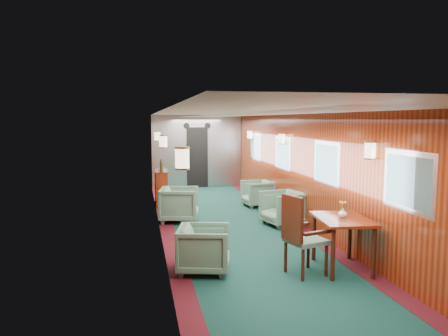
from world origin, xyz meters
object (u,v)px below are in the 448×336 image
Objects in this scene: dining_table at (342,226)px; armchair_right_near at (283,208)px; credenza at (161,187)px; armchair_left_far at (179,204)px; side_chair at (300,232)px; armchair_right_far at (257,193)px; armchair_left_near at (204,249)px.

armchair_right_near is at bearing 95.44° from dining_table.
credenza is 3.71m from armchair_right_near.
dining_table is 4.18m from armchair_left_far.
side_chair is 1.60× the size of armchair_right_far.
credenza reaches higher than armchair_right_far.
dining_table is 0.94× the size of credenza.
armchair_left_far reaches higher than armchair_right_far.
dining_table is at bearing -84.73° from armchair_left_near.
side_chair is 1.55× the size of armchair_left_near.
side_chair is at bearing -27.94° from armchair_right_near.
armchair_right_far is at bearing -15.62° from credenza.
side_chair is 0.98× the size of credenza.
credenza is 2.55m from armchair_right_far.
credenza is 2.04m from armchair_left_far.
credenza reaches higher than armchair_left_far.
armchair_left_far is 1.04× the size of armchair_right_near.
dining_table is 2.09m from armchair_left_near.
side_chair reaches higher than armchair_left_far.
credenza reaches higher than side_chair.
credenza is 5.34m from armchair_left_near.
credenza reaches higher than armchair_left_near.
dining_table is 0.73m from side_chair.
credenza is 1.63× the size of armchair_right_far.
armchair_left_far is at bearing -123.55° from armchair_right_near.
armchair_left_near is 3.31m from armchair_left_far.
armchair_left_far reaches higher than armchair_right_near.
credenza is at bearing -110.90° from armchair_right_far.
armchair_right_near is at bearing 59.72° from side_chair.
armchair_right_near is (0.03, 2.82, -0.30)m from dining_table.
armchair_right_near is (0.75, 2.95, -0.27)m from side_chair.
dining_table is 1.34× the size of armchair_left_far.
armchair_right_far is (0.04, 4.92, -0.33)m from dining_table.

